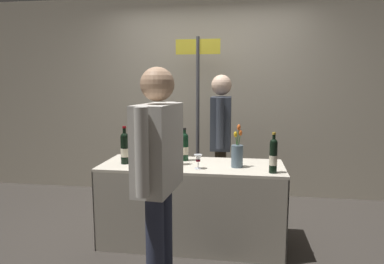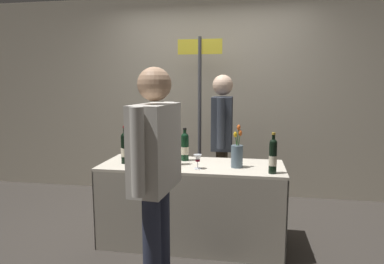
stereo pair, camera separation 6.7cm
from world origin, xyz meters
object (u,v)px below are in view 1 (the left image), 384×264
Objects in this scene: featured_wine_bottle at (145,145)px; booth_signpost at (198,102)px; flower_vase at (237,154)px; vendor_presenter at (221,134)px; tasting_table at (192,189)px; taster_foreground_right at (159,165)px; wine_glass_near_vendor at (198,159)px; display_bottle_0 at (125,148)px.

booth_signpost is at bearing 68.70° from featured_wine_bottle.
vendor_presenter is (-0.19, 0.67, 0.08)m from flower_vase.
taster_foreground_right is (-0.09, -0.90, 0.45)m from tasting_table.
wine_glass_near_vendor is at bearing -82.32° from booth_signpost.
taster_foreground_right reaches higher than display_bottle_0.
booth_signpost is at bearing 94.71° from tasting_table.
vendor_presenter reaches higher than featured_wine_bottle.
booth_signpost reaches higher than flower_vase.
booth_signpost is (-0.16, 1.22, 0.43)m from wine_glass_near_vendor.
featured_wine_bottle is 2.77× the size of wine_glass_near_vendor.
tasting_table is 1.01m from taster_foreground_right.
tasting_table is at bearing -0.49° from taster_foreground_right.
tasting_table is at bearing 172.74° from flower_vase.
booth_signpost is (0.00, 1.97, 0.31)m from taster_foreground_right.
display_bottle_0 is at bearing -115.08° from booth_signpost.
tasting_table is at bearing -20.92° from vendor_presenter.
featured_wine_bottle is 0.99× the size of display_bottle_0.
tasting_table is 4.76× the size of display_bottle_0.
display_bottle_0 reaches higher than tasting_table.
display_bottle_0 is at bearing -51.56° from vendor_presenter.
featured_wine_bottle is 0.88m from vendor_presenter.
tasting_table is at bearing -9.50° from featured_wine_bottle.
featured_wine_bottle is at bearing -111.30° from booth_signpost.
taster_foreground_right reaches higher than flower_vase.
flower_vase is 1.29m from booth_signpost.
taster_foreground_right is at bearing -90.01° from booth_signpost.
featured_wine_bottle is 0.92× the size of flower_vase.
display_bottle_0 is (-0.62, -0.07, 0.39)m from tasting_table.
display_bottle_0 is 0.22× the size of taster_foreground_right.
booth_signpost reaches higher than tasting_table.
display_bottle_0 is at bearing 37.57° from taster_foreground_right.
tasting_table is 4.38× the size of flower_vase.
display_bottle_0 is 2.79× the size of wine_glass_near_vendor.
booth_signpost is at bearing 5.05° from taster_foreground_right.
taster_foreground_right is (-0.50, -0.85, 0.09)m from flower_vase.
tasting_table is 0.82× the size of booth_signpost.
display_bottle_0 is 1.31m from booth_signpost.
booth_signpost is at bearing -145.56° from vendor_presenter.
taster_foreground_right is (-0.31, -1.53, 0.02)m from vendor_presenter.
vendor_presenter is at bearing 37.85° from featured_wine_bottle.
display_bottle_0 is 0.70m from wine_glass_near_vendor.
display_bottle_0 is 1.09m from vendor_presenter.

